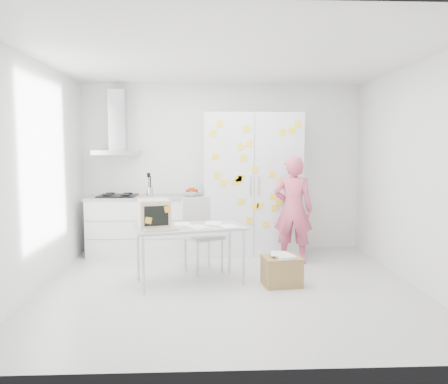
{
  "coord_description": "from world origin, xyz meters",
  "views": [
    {
      "loc": [
        -0.29,
        -5.13,
        1.68
      ],
      "look_at": [
        -0.03,
        0.7,
        1.08
      ],
      "focal_mm": 35.0,
      "sensor_mm": 36.0,
      "label": 1
    }
  ],
  "objects_px": {
    "chair": "(200,230)",
    "cardboard_box": "(282,271)",
    "person": "(293,210)",
    "desk": "(167,220)"
  },
  "relations": [
    {
      "from": "cardboard_box",
      "to": "person",
      "type": "bearing_deg",
      "value": 71.98
    },
    {
      "from": "cardboard_box",
      "to": "chair",
      "type": "bearing_deg",
      "value": 145.03
    },
    {
      "from": "person",
      "to": "desk",
      "type": "relative_size",
      "value": 1.08
    },
    {
      "from": "person",
      "to": "chair",
      "type": "relative_size",
      "value": 1.56
    },
    {
      "from": "chair",
      "to": "cardboard_box",
      "type": "distance_m",
      "value": 1.27
    },
    {
      "from": "person",
      "to": "cardboard_box",
      "type": "relative_size",
      "value": 3.2
    },
    {
      "from": "person",
      "to": "chair",
      "type": "height_order",
      "value": "person"
    },
    {
      "from": "chair",
      "to": "cardboard_box",
      "type": "bearing_deg",
      "value": -63.3
    },
    {
      "from": "chair",
      "to": "desk",
      "type": "bearing_deg",
      "value": -152.64
    },
    {
      "from": "person",
      "to": "chair",
      "type": "distance_m",
      "value": 1.41
    }
  ]
}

